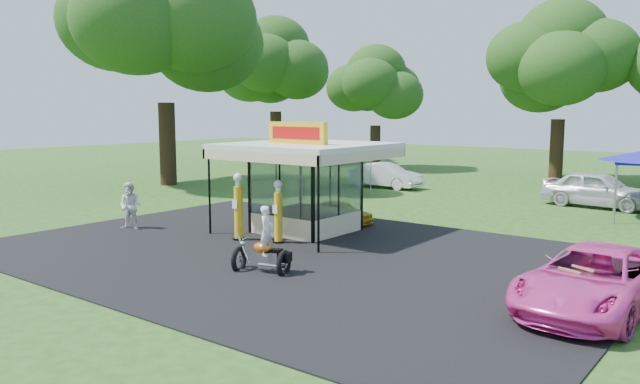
{
  "coord_description": "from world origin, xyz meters",
  "views": [
    {
      "loc": [
        12.62,
        -13.18,
        4.65
      ],
      "look_at": [
        -0.58,
        4.0,
        1.76
      ],
      "focal_mm": 35.0,
      "sensor_mm": 36.0,
      "label": 1
    }
  ],
  "objects_px": {
    "gas_station_kiosk": "(306,186)",
    "a_frame_sign": "(575,291)",
    "kiosk_car": "(340,212)",
    "spectator_west": "(131,206)",
    "motorcycle": "(265,246)",
    "pink_sedan": "(594,280)",
    "tent_west": "(337,146)",
    "gas_pump_left": "(238,208)",
    "gas_pump_right": "(278,213)",
    "bg_car_a": "(385,175)",
    "bg_car_c": "(598,189)"
  },
  "relations": [
    {
      "from": "motorcycle",
      "to": "bg_car_c",
      "type": "distance_m",
      "value": 19.08
    },
    {
      "from": "spectator_west",
      "to": "bg_car_a",
      "type": "height_order",
      "value": "spectator_west"
    },
    {
      "from": "gas_station_kiosk",
      "to": "a_frame_sign",
      "type": "xyz_separation_m",
      "value": [
        10.84,
        -3.7,
        -1.25
      ]
    },
    {
      "from": "gas_station_kiosk",
      "to": "a_frame_sign",
      "type": "height_order",
      "value": "gas_station_kiosk"
    },
    {
      "from": "motorcycle",
      "to": "spectator_west",
      "type": "distance_m",
      "value": 8.7
    },
    {
      "from": "pink_sedan",
      "to": "gas_station_kiosk",
      "type": "bearing_deg",
      "value": 167.77
    },
    {
      "from": "gas_pump_right",
      "to": "gas_pump_left",
      "type": "bearing_deg",
      "value": -161.51
    },
    {
      "from": "motorcycle",
      "to": "kiosk_car",
      "type": "xyz_separation_m",
      "value": [
        -2.83,
        7.6,
        -0.31
      ]
    },
    {
      "from": "motorcycle",
      "to": "kiosk_car",
      "type": "relative_size",
      "value": 0.72
    },
    {
      "from": "tent_west",
      "to": "pink_sedan",
      "type": "bearing_deg",
      "value": -37.63
    },
    {
      "from": "gas_station_kiosk",
      "to": "spectator_west",
      "type": "bearing_deg",
      "value": -146.74
    },
    {
      "from": "gas_pump_right",
      "to": "motorcycle",
      "type": "xyz_separation_m",
      "value": [
        2.3,
        -3.2,
        -0.28
      ]
    },
    {
      "from": "spectator_west",
      "to": "bg_car_a",
      "type": "distance_m",
      "value": 17.18
    },
    {
      "from": "spectator_west",
      "to": "tent_west",
      "type": "xyz_separation_m",
      "value": [
        0.18,
        13.33,
        1.68
      ]
    },
    {
      "from": "gas_pump_right",
      "to": "spectator_west",
      "type": "distance_m",
      "value": 6.44
    },
    {
      "from": "gas_pump_left",
      "to": "tent_west",
      "type": "relative_size",
      "value": 0.59
    },
    {
      "from": "gas_pump_right",
      "to": "bg_car_c",
      "type": "xyz_separation_m",
      "value": [
        6.69,
        15.37,
        -0.21
      ]
    },
    {
      "from": "gas_station_kiosk",
      "to": "motorcycle",
      "type": "relative_size",
      "value": 2.67
    },
    {
      "from": "motorcycle",
      "to": "bg_car_c",
      "type": "relative_size",
      "value": 0.4
    },
    {
      "from": "motorcycle",
      "to": "kiosk_car",
      "type": "bearing_deg",
      "value": 94.08
    },
    {
      "from": "kiosk_car",
      "to": "bg_car_a",
      "type": "height_order",
      "value": "bg_car_a"
    },
    {
      "from": "kiosk_car",
      "to": "bg_car_a",
      "type": "relative_size",
      "value": 0.63
    },
    {
      "from": "gas_pump_right",
      "to": "bg_car_a",
      "type": "xyz_separation_m",
      "value": [
        -5.26,
        15.59,
        -0.34
      ]
    },
    {
      "from": "gas_pump_left",
      "to": "kiosk_car",
      "type": "relative_size",
      "value": 0.86
    },
    {
      "from": "kiosk_car",
      "to": "spectator_west",
      "type": "relative_size",
      "value": 1.52
    },
    {
      "from": "gas_pump_right",
      "to": "bg_car_c",
      "type": "height_order",
      "value": "gas_pump_right"
    },
    {
      "from": "tent_west",
      "to": "gas_pump_left",
      "type": "bearing_deg",
      "value": -69.37
    },
    {
      "from": "bg_car_a",
      "to": "motorcycle",
      "type": "bearing_deg",
      "value": -157.17
    },
    {
      "from": "gas_station_kiosk",
      "to": "bg_car_a",
      "type": "distance_m",
      "value": 14.25
    },
    {
      "from": "gas_pump_right",
      "to": "spectator_west",
      "type": "relative_size",
      "value": 1.21
    },
    {
      "from": "gas_pump_left",
      "to": "gas_pump_right",
      "type": "distance_m",
      "value": 1.53
    },
    {
      "from": "a_frame_sign",
      "to": "motorcycle",
      "type": "bearing_deg",
      "value": -145.6
    },
    {
      "from": "spectator_west",
      "to": "bg_car_c",
      "type": "xyz_separation_m",
      "value": [
        12.94,
        16.92,
        -0.07
      ]
    },
    {
      "from": "motorcycle",
      "to": "spectator_west",
      "type": "relative_size",
      "value": 1.09
    },
    {
      "from": "motorcycle",
      "to": "spectator_west",
      "type": "xyz_separation_m",
      "value": [
        -8.54,
        1.64,
        0.14
      ]
    },
    {
      "from": "a_frame_sign",
      "to": "spectator_west",
      "type": "height_order",
      "value": "spectator_west"
    },
    {
      "from": "bg_car_a",
      "to": "bg_car_c",
      "type": "xyz_separation_m",
      "value": [
        11.95,
        -0.23,
        0.13
      ]
    },
    {
      "from": "gas_pump_left",
      "to": "a_frame_sign",
      "type": "relative_size",
      "value": 2.28
    },
    {
      "from": "a_frame_sign",
      "to": "bg_car_a",
      "type": "height_order",
      "value": "bg_car_a"
    },
    {
      "from": "gas_pump_left",
      "to": "a_frame_sign",
      "type": "distance_m",
      "value": 11.82
    },
    {
      "from": "a_frame_sign",
      "to": "kiosk_car",
      "type": "xyz_separation_m",
      "value": [
        -10.84,
        5.91,
        -0.06
      ]
    },
    {
      "from": "gas_pump_left",
      "to": "motorcycle",
      "type": "height_order",
      "value": "gas_pump_left"
    },
    {
      "from": "bg_car_a",
      "to": "bg_car_c",
      "type": "bearing_deg",
      "value": -90.16
    },
    {
      "from": "motorcycle",
      "to": "spectator_west",
      "type": "bearing_deg",
      "value": 152.79
    },
    {
      "from": "motorcycle",
      "to": "pink_sedan",
      "type": "distance_m",
      "value": 8.58
    },
    {
      "from": "kiosk_car",
      "to": "tent_west",
      "type": "height_order",
      "value": "tent_west"
    },
    {
      "from": "bg_car_c",
      "to": "tent_west",
      "type": "height_order",
      "value": "tent_west"
    },
    {
      "from": "motorcycle",
      "to": "kiosk_car",
      "type": "distance_m",
      "value": 8.11
    },
    {
      "from": "spectator_west",
      "to": "tent_west",
      "type": "height_order",
      "value": "tent_west"
    },
    {
      "from": "kiosk_car",
      "to": "bg_car_c",
      "type": "height_order",
      "value": "bg_car_c"
    }
  ]
}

